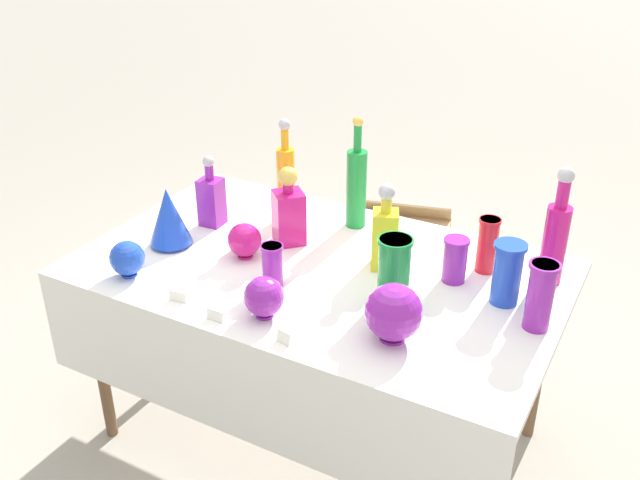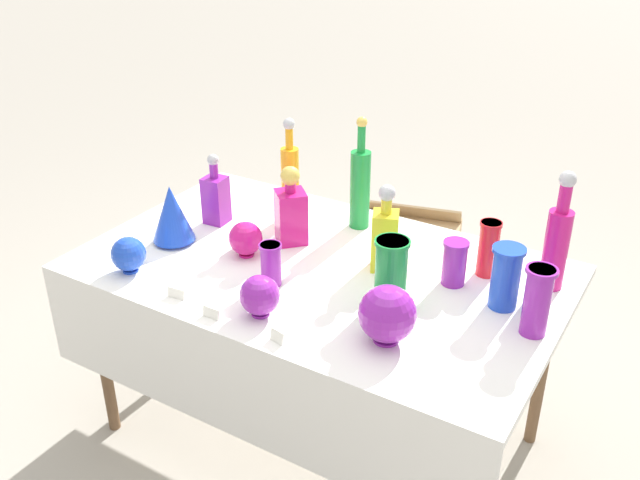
{
  "view_description": "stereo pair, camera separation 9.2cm",
  "coord_description": "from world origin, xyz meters",
  "views": [
    {
      "loc": [
        1.02,
        -1.87,
        1.98
      ],
      "look_at": [
        0.0,
        0.0,
        0.86
      ],
      "focal_mm": 40.0,
      "sensor_mm": 36.0,
      "label": 1
    },
    {
      "loc": [
        1.1,
        -1.82,
        1.98
      ],
      "look_at": [
        0.0,
        0.0,
        0.86
      ],
      "focal_mm": 40.0,
      "sensor_mm": 36.0,
      "label": 2
    }
  ],
  "objects": [
    {
      "name": "ground_plane",
      "position": [
        0.0,
        0.0,
        0.0
      ],
      "size": [
        40.0,
        40.0,
        0.0
      ],
      "primitive_type": "plane",
      "color": "#A0998C"
    },
    {
      "name": "display_table",
      "position": [
        0.0,
        -0.04,
        0.69
      ],
      "size": [
        1.63,
        0.99,
        0.76
      ],
      "color": "white",
      "rests_on": "ground"
    },
    {
      "name": "tall_bottle_0",
      "position": [
        0.71,
        0.27,
        0.93
      ],
      "size": [
        0.08,
        0.08,
        0.4
      ],
      "color": "#C61972",
      "rests_on": "display_table"
    },
    {
      "name": "tall_bottle_1",
      "position": [
        -0.03,
        0.34,
        0.93
      ],
      "size": [
        0.08,
        0.08,
        0.43
      ],
      "color": "#198C38",
      "rests_on": "display_table"
    },
    {
      "name": "tall_bottle_2",
      "position": [
        -0.29,
        0.26,
        0.93
      ],
      "size": [
        0.07,
        0.07,
        0.41
      ],
      "color": "orange",
      "rests_on": "display_table"
    },
    {
      "name": "square_decanter_0",
      "position": [
        -0.52,
        0.09,
        0.87
      ],
      "size": [
        0.09,
        0.09,
        0.28
      ],
      "color": "purple",
      "rests_on": "display_table"
    },
    {
      "name": "square_decanter_1",
      "position": [
        0.19,
        0.1,
        0.89
      ],
      "size": [
        0.11,
        0.11,
        0.31
      ],
      "color": "yellow",
      "rests_on": "display_table"
    },
    {
      "name": "square_decanter_2",
      "position": [
        -0.18,
        0.1,
        0.88
      ],
      "size": [
        0.15,
        0.15,
        0.29
      ],
      "color": "#C61972",
      "rests_on": "display_table"
    },
    {
      "name": "slender_vase_0",
      "position": [
        0.31,
        -0.1,
        0.88
      ],
      "size": [
        0.11,
        0.11,
        0.23
      ],
      "color": "#198C38",
      "rests_on": "display_table"
    },
    {
      "name": "slender_vase_1",
      "position": [
        -0.07,
        -0.19,
        0.84
      ],
      "size": [
        0.07,
        0.07,
        0.15
      ],
      "color": "purple",
      "rests_on": "display_table"
    },
    {
      "name": "slender_vase_2",
      "position": [
        0.43,
        0.13,
        0.84
      ],
      "size": [
        0.08,
        0.08,
        0.15
      ],
      "color": "purple",
      "rests_on": "display_table"
    },
    {
      "name": "slender_vase_3",
      "position": [
        0.51,
        0.24,
        0.86
      ],
      "size": [
        0.07,
        0.07,
        0.19
      ],
      "color": "red",
      "rests_on": "display_table"
    },
    {
      "name": "slender_vase_4",
      "position": [
        0.62,
        0.08,
        0.87
      ],
      "size": [
        0.1,
        0.1,
        0.21
      ],
      "color": "blue",
      "rests_on": "display_table"
    },
    {
      "name": "slender_vase_5",
      "position": [
        0.74,
        -0.02,
        0.88
      ],
      "size": [
        0.09,
        0.09,
        0.22
      ],
      "color": "purple",
      "rests_on": "display_table"
    },
    {
      "name": "fluted_vase_0",
      "position": [
        -0.55,
        -0.12,
        0.87
      ],
      "size": [
        0.15,
        0.15,
        0.22
      ],
      "color": "blue",
      "rests_on": "display_table"
    },
    {
      "name": "round_bowl_0",
      "position": [
        0.0,
        -0.35,
        0.83
      ],
      "size": [
        0.12,
        0.12,
        0.13
      ],
      "color": "purple",
      "rests_on": "display_table"
    },
    {
      "name": "round_bowl_1",
      "position": [
        -0.26,
        -0.07,
        0.83
      ],
      "size": [
        0.12,
        0.12,
        0.13
      ],
      "color": "#C61972",
      "rests_on": "display_table"
    },
    {
      "name": "round_bowl_2",
      "position": [
        -0.53,
        -0.37,
        0.83
      ],
      "size": [
        0.12,
        0.12,
        0.13
      ],
      "color": "blue",
      "rests_on": "display_table"
    },
    {
      "name": "round_bowl_3",
      "position": [
        0.39,
        -0.27,
        0.85
      ],
      "size": [
        0.17,
        0.17,
        0.18
      ],
      "color": "purple",
      "rests_on": "display_table"
    },
    {
      "name": "price_tag_left",
      "position": [
        -0.29,
        -0.41,
        0.78
      ],
      "size": [
        0.06,
        0.02,
        0.03
      ],
      "primitive_type": "cube",
      "rotation": [
        -0.21,
        0.0,
        0.12
      ],
      "color": "white",
      "rests_on": "display_table"
    },
    {
      "name": "price_tag_center",
      "position": [
        0.12,
        -0.44,
        0.78
      ],
      "size": [
        0.05,
        0.02,
        0.04
      ],
      "primitive_type": "cube",
      "rotation": [
        -0.21,
        0.0,
        -0.22
      ],
      "color": "white",
      "rests_on": "display_table"
    },
    {
      "name": "price_tag_right",
      "position": [
        -0.12,
        -0.44,
        0.78
      ],
      "size": [
        0.06,
        0.01,
        0.03
      ],
      "primitive_type": "cube",
      "rotation": [
        -0.21,
        0.0,
        0.0
      ],
      "color": "white",
      "rests_on": "display_table"
    },
    {
      "name": "cardboard_box_behind_left",
      "position": [
        -0.32,
        1.05,
        0.17
      ],
      "size": [
        0.44,
        0.38,
        0.41
      ],
      "color": "tan",
      "rests_on": "ground"
    },
    {
      "name": "cardboard_box_behind_right",
      "position": [
        -0.18,
        1.09,
        0.2
      ],
      "size": [
        0.62,
        0.5,
        0.47
      ],
      "color": "tan",
      "rests_on": "ground"
    }
  ]
}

